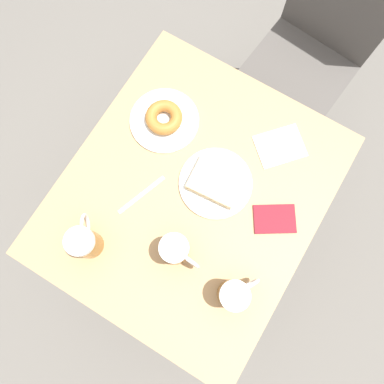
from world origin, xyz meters
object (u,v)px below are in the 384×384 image
object	(u,v)px
beer_mug_right	(85,242)
passport_near_edge	(275,219)
beer_mug_center	(176,250)
chair	(318,40)
plate_with_cake	(216,182)
beer_mug_left	(234,294)
fork	(142,195)
napkin_folded	(280,146)
plate_with_donut	(164,119)

from	to	relation	value
beer_mug_right	passport_near_edge	size ratio (longest dim) A/B	0.83
beer_mug_center	passport_near_edge	bearing A→B (deg)	49.48
chair	plate_with_cake	xyz separation A→B (m)	(-0.04, -0.76, 0.20)
beer_mug_left	fork	world-z (taller)	beer_mug_left
fork	napkin_folded	bearing A→B (deg)	50.99
beer_mug_right	passport_near_edge	world-z (taller)	beer_mug_right
beer_mug_center	fork	distance (m)	0.21
napkin_folded	beer_mug_center	bearing A→B (deg)	-103.32
chair	napkin_folded	bearing A→B (deg)	-76.30
beer_mug_center	chair	bearing A→B (deg)	88.16
beer_mug_left	chair	bearing A→B (deg)	99.22
beer_mug_center	passport_near_edge	size ratio (longest dim) A/B	0.83
beer_mug_left	beer_mug_right	distance (m)	0.44
plate_with_donut	beer_mug_left	xyz separation A→B (m)	(0.45, -0.35, 0.05)
beer_mug_left	passport_near_edge	distance (m)	0.26
chair	beer_mug_right	bearing A→B (deg)	-97.30
napkin_folded	passport_near_edge	bearing A→B (deg)	-65.96
beer_mug_center	fork	xyz separation A→B (m)	(-0.18, 0.09, -0.06)
plate_with_cake	napkin_folded	world-z (taller)	plate_with_cake
plate_with_cake	passport_near_edge	distance (m)	0.21
plate_with_cake	beer_mug_center	distance (m)	0.25
beer_mug_left	plate_with_donut	bearing A→B (deg)	141.78
beer_mug_left	passport_near_edge	xyz separation A→B (m)	(0.00, 0.26, -0.06)
napkin_folded	beer_mug_right	bearing A→B (deg)	-121.05
beer_mug_left	fork	bearing A→B (deg)	163.64
plate_with_donut	passport_near_edge	bearing A→B (deg)	-12.26
beer_mug_right	napkin_folded	size ratio (longest dim) A/B	0.69
beer_mug_right	fork	xyz separation A→B (m)	(0.05, 0.20, -0.06)
passport_near_edge	beer_mug_left	bearing A→B (deg)	-90.88
plate_with_cake	beer_mug_left	size ratio (longest dim) A/B	1.78
chair	beer_mug_left	size ratio (longest dim) A/B	7.15
chair	plate_with_cake	world-z (taller)	chair
beer_mug_right	napkin_folded	xyz separation A→B (m)	(0.34, 0.56, -0.06)
chair	passport_near_edge	xyz separation A→B (m)	(0.17, -0.77, 0.19)
beer_mug_center	beer_mug_right	bearing A→B (deg)	-154.20
passport_near_edge	beer_mug_center	bearing A→B (deg)	-130.52
passport_near_edge	chair	bearing A→B (deg)	102.49
beer_mug_right	fork	distance (m)	0.22
chair	beer_mug_center	bearing A→B (deg)	-85.81
chair	beer_mug_center	xyz separation A→B (m)	(-0.03, -1.00, 0.25)
napkin_folded	passport_near_edge	xyz separation A→B (m)	(0.10, -0.21, 0.00)
plate_with_cake	beer_mug_left	distance (m)	0.33
plate_with_cake	beer_mug_right	world-z (taller)	beer_mug_right
beer_mug_left	fork	size ratio (longest dim) A/B	0.76
fork	beer_mug_left	bearing A→B (deg)	-16.36
beer_mug_right	passport_near_edge	xyz separation A→B (m)	(0.43, 0.35, -0.06)
beer_mug_left	napkin_folded	size ratio (longest dim) A/B	0.69
plate_with_cake	passport_near_edge	bearing A→B (deg)	-1.10
beer_mug_right	napkin_folded	world-z (taller)	beer_mug_right
plate_with_cake	passport_near_edge	xyz separation A→B (m)	(0.21, -0.00, -0.01)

